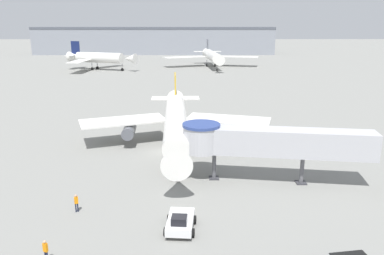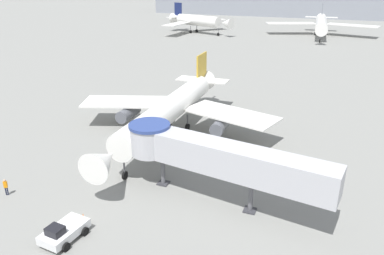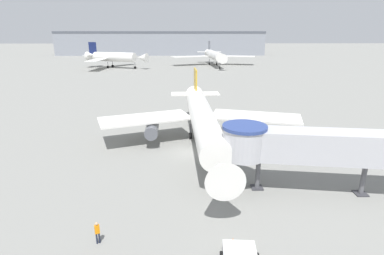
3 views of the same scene
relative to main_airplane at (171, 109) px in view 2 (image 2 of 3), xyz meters
name	(u,v)px [view 2 (image 2 of 3)]	position (x,y,z in m)	size (l,w,h in m)	color
ground_plane	(148,141)	(-1.96, -2.95, -3.66)	(800.00, 800.00, 0.00)	gray
main_airplane	(171,109)	(0.00, 0.00, 0.00)	(28.16, 32.89, 8.58)	white
jet_bridge	(209,155)	(9.76, -12.66, 0.92)	(20.18, 5.95, 6.26)	#B7B7BC
pushback_tug_white	(64,232)	(1.10, -22.75, -2.91)	(2.72, 4.01, 1.68)	silver
traffic_cone_near_nose	(83,217)	(1.01, -20.16, -3.28)	(0.48, 0.48, 0.79)	black
traffic_cone_starboard_wing	(250,147)	(10.88, -0.77, -3.28)	(0.48, 0.48, 0.80)	black
ground_crew_wing_walker	(6,186)	(-8.44, -19.51, -2.67)	(0.38, 0.31, 1.72)	#1E2338
background_jet_gray_tail	(321,23)	(10.99, 100.29, 0.89)	(39.27, 37.52, 10.37)	white
background_jet_navy_tail	(197,20)	(-32.14, 91.43, 0.94)	(28.20, 29.94, 10.48)	white
terminal_building	(276,1)	(-17.89, 172.05, 3.94)	(135.58, 20.90, 15.19)	gray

